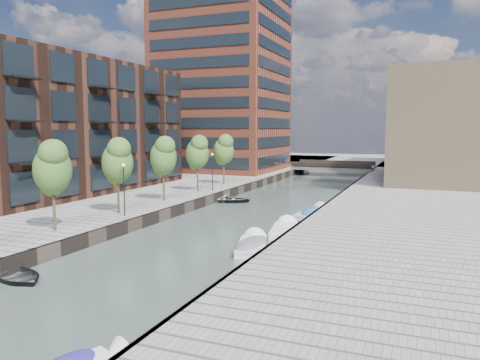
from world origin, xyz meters
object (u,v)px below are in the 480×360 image
Objects in this scene: motorboat_4 at (252,245)px; tree_3 at (117,160)px; car at (391,172)px; motorboat_3 at (313,213)px; tree_2 at (52,166)px; sloop_4 at (229,202)px; tree_4 at (163,155)px; motorboat_2 at (285,230)px; bridge at (333,167)px; sloop_0 at (17,279)px; sloop_3 at (226,201)px; tree_6 at (224,149)px; tree_5 at (197,152)px.

tree_3 is at bearing 167.16° from motorboat_4.
motorboat_3 is at bearing -113.76° from car.
tree_2 is 1.28× the size of sloop_4.
tree_4 is 14.83m from motorboat_2.
bridge is 3.21× the size of sloop_0.
sloop_3 is 0.86× the size of motorboat_2.
sloop_3 is at bearing 78.07° from tree_3.
tree_6 is at bearing 20.39° from sloop_4.
sloop_3 is 0.97× the size of sloop_4.
tree_3 is at bearing 158.02° from sloop_4.
tree_3 is (-8.50, -47.00, 3.92)m from bridge.
car is at bearing 67.90° from tree_2.
tree_5 is (-8.50, -33.00, 3.92)m from bridge.
motorboat_4 is at bearing -85.30° from bridge.
car reaches higher than sloop_0.
tree_5 is 30.37m from car.
motorboat_3 reaches higher than sloop_3.
sloop_4 is at bearing 5.74° from tree_5.
tree_3 and tree_6 have the same top height.
tree_2 and tree_4 have the same top height.
tree_5 reaches higher than motorboat_2.
motorboat_3 is (0.52, 7.26, 0.11)m from motorboat_2.
tree_3 is 1.13× the size of motorboat_4.
tree_4 is at bearing -167.99° from motorboat_3.
bridge is at bearing 94.70° from motorboat_4.
tree_6 is (0.00, 21.00, 0.00)m from tree_3.
tree_2 is 1.32× the size of sloop_3.
tree_4 is 1.00× the size of tree_6.
motorboat_4 is 1.46× the size of car.
tree_5 is 1.13× the size of motorboat_2.
tree_6 reaches higher than motorboat_3.
motorboat_3 is at bearing 85.94° from motorboat_2.
motorboat_3 is (13.70, 16.91, -5.10)m from tree_2.
sloop_4 is 15.14m from motorboat_2.
tree_2 is 1.47× the size of sloop_0.
sloop_4 is (3.58, -6.64, -5.31)m from tree_6.
motorboat_4 is (9.50, -17.54, 0.20)m from sloop_3.
car is at bearing 4.18° from sloop_0.
tree_3 is 1.28× the size of sloop_4.
bridge is at bearing 97.98° from motorboat_3.
tree_5 is 1.13× the size of motorboat_4.
tree_2 is 1.12× the size of motorboat_3.
sloop_0 is at bearing -94.75° from bridge.
sloop_0 is at bearing -121.13° from motorboat_2.
sloop_0 is at bearing -84.22° from tree_6.
car reaches higher than motorboat_3.
tree_2 is 22.30m from sloop_4.
sloop_3 is at bearing -63.91° from tree_6.
tree_3 reaches higher than sloop_0.
tree_5 is at bearing 90.00° from tree_3.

